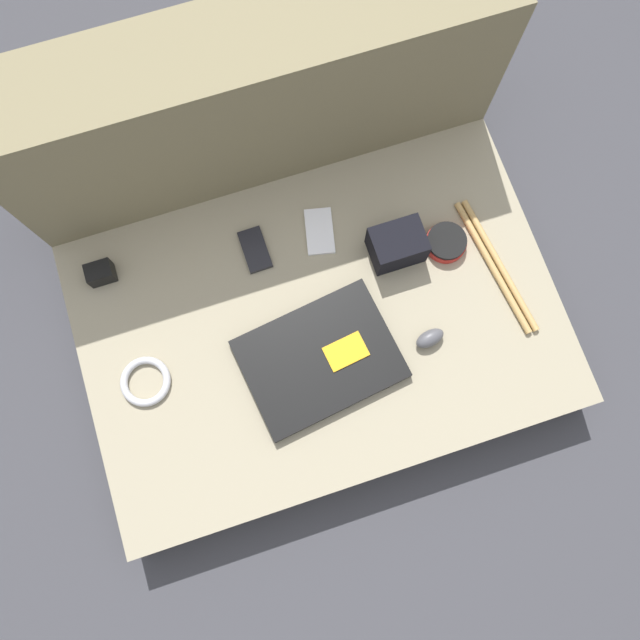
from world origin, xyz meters
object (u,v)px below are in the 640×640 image
at_px(laptop, 320,359).
at_px(phone_black, 255,250).
at_px(camera_pouch, 397,245).
at_px(speaker_puck, 446,242).
at_px(charger_brick, 100,273).
at_px(phone_silver, 319,231).
at_px(computer_mouse, 430,338).

height_order(laptop, phone_black, laptop).
xyz_separation_m(phone_black, camera_pouch, (0.31, -0.10, 0.04)).
bearing_deg(speaker_puck, laptop, -154.97).
height_order(phone_black, camera_pouch, camera_pouch).
height_order(camera_pouch, charger_brick, camera_pouch).
height_order(phone_silver, camera_pouch, camera_pouch).
height_order(speaker_puck, charger_brick, charger_brick).
height_order(laptop, computer_mouse, computer_mouse).
bearing_deg(phone_silver, camera_pouch, -20.78).
distance_m(laptop, speaker_puck, 0.40).
bearing_deg(camera_pouch, laptop, -142.33).
bearing_deg(phone_black, speaker_puck, -17.08).
xyz_separation_m(speaker_puck, phone_silver, (-0.27, 0.12, -0.01)).
bearing_deg(speaker_puck, phone_black, 163.93).
bearing_deg(speaker_puck, phone_silver, 155.90).
distance_m(computer_mouse, phone_silver, 0.36).
bearing_deg(phone_black, charger_brick, 171.07).
distance_m(phone_silver, camera_pouch, 0.19).
xyz_separation_m(laptop, speaker_puck, (0.36, 0.17, 0.00)).
distance_m(computer_mouse, camera_pouch, 0.22).
bearing_deg(camera_pouch, charger_brick, 167.10).
bearing_deg(laptop, phone_black, 94.36).
relative_size(laptop, phone_black, 3.46).
bearing_deg(phone_silver, laptop, -95.37).
bearing_deg(camera_pouch, speaker_puck, -9.97).
xyz_separation_m(phone_silver, camera_pouch, (0.15, -0.10, 0.04)).
distance_m(speaker_puck, phone_black, 0.44).
bearing_deg(camera_pouch, phone_silver, 146.78).
distance_m(computer_mouse, phone_black, 0.45).
distance_m(speaker_puck, camera_pouch, 0.12).
distance_m(phone_silver, phone_black, 0.16).
bearing_deg(camera_pouch, phone_black, 161.71).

